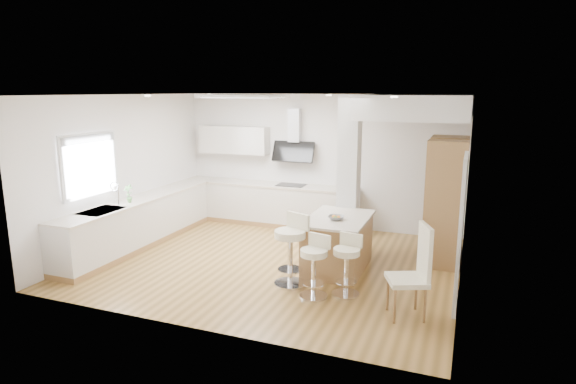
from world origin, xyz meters
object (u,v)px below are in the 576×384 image
at_px(peninsula, 338,243).
at_px(bar_stool_b, 314,263).
at_px(bar_stool_c, 347,262).
at_px(dining_chair, 416,268).
at_px(bar_stool_a, 291,246).

xyz_separation_m(peninsula, bar_stool_b, (-0.02, -1.19, 0.06)).
xyz_separation_m(bar_stool_b, bar_stool_c, (0.41, 0.23, -0.01)).
relative_size(peninsula, dining_chair, 1.17).
bearing_deg(dining_chair, bar_stool_b, 152.38).
height_order(bar_stool_a, dining_chair, dining_chair).
relative_size(peninsula, bar_stool_b, 1.60).
bearing_deg(dining_chair, peninsula, 113.79).
height_order(peninsula, dining_chair, dining_chair).
bearing_deg(peninsula, dining_chair, -43.79).
relative_size(peninsula, bar_stool_c, 1.63).
xyz_separation_m(peninsula, bar_stool_a, (-0.48, -0.89, 0.17)).
distance_m(peninsula, bar_stool_b, 1.19).
distance_m(bar_stool_c, dining_chair, 1.06).
relative_size(bar_stool_b, bar_stool_c, 1.01).
distance_m(bar_stool_b, bar_stool_c, 0.47).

